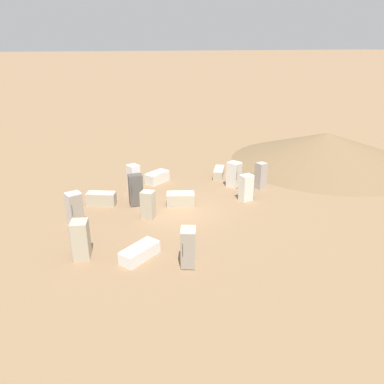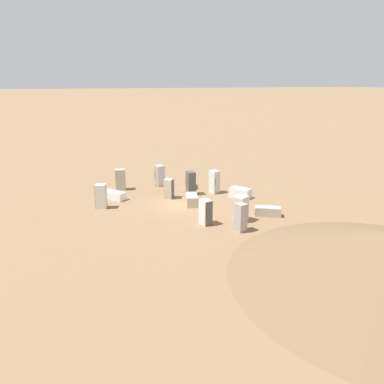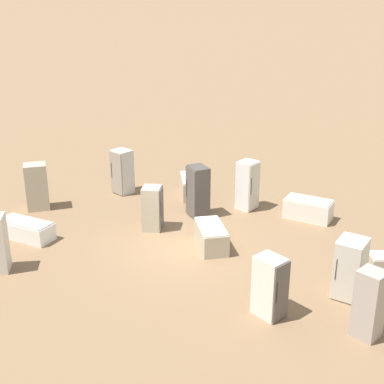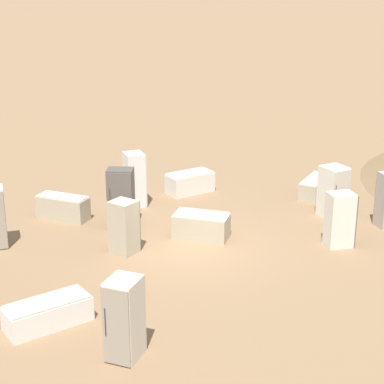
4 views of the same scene
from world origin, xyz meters
The scene contains 15 objects.
ground_plane centered at (0.00, 0.00, 0.00)m, with size 1000.00×1000.00×0.00m, color #846647.
discarded_fridge_0 centered at (0.26, 5.58, 0.89)m, with size 0.83×0.87×1.78m.
discarded_fridge_1 centered at (2.44, 3.97, 0.38)m, with size 1.26×1.78×0.77m.
discarded_fridge_2 centered at (4.54, -4.54, 0.32)m, with size 1.83×1.42×0.63m.
discarded_fridge_3 centered at (0.06, -4.30, 0.80)m, with size 0.69×0.86×1.60m.
discarded_fridge_4 centered at (0.78, -0.36, 0.37)m, with size 1.26×1.78×0.75m.
discarded_fridge_5 centered at (-3.13, 5.60, 0.87)m, with size 0.94×0.90×1.74m.
discarded_fridge_6 centered at (4.98, -0.14, 0.37)m, with size 1.54×1.82×0.74m.
discarded_fridge_7 centered at (1.70, 2.05, 0.93)m, with size 0.67×0.83×1.86m.
discarded_fridge_8 centered at (-5.45, 1.44, 0.87)m, with size 0.92×0.85×1.74m.
discarded_fridge_9 centered at (3.64, 1.74, 0.92)m, with size 0.84×0.83×1.84m.
discarded_fridge_10 centered at (-0.21, 1.82, 0.76)m, with size 0.91×0.91×1.52m.
discarded_fridge_11 centered at (2.41, -4.65, 0.83)m, with size 1.01×0.97×1.67m.
discarded_fridge_12 centered at (1.54, -6.13, 0.86)m, with size 0.73×0.71×1.72m.
discarded_fridge_13 centered at (-4.16, 3.24, 0.30)m, with size 1.68×1.99×0.60m.
Camera 2 is at (-9.32, -24.37, 8.66)m, focal length 35.00 mm.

